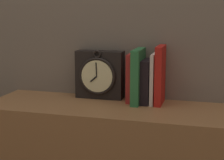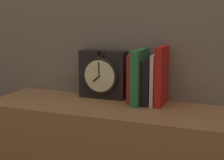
{
  "view_description": "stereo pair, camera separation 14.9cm",
  "coord_description": "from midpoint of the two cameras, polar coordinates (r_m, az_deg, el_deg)",
  "views": [
    {
      "loc": [
        0.39,
        -1.41,
        1.11
      ],
      "look_at": [
        0.0,
        0.0,
        0.81
      ],
      "focal_mm": 60.0,
      "sensor_mm": 36.0,
      "label": 1
    },
    {
      "loc": [
        0.53,
        -1.36,
        1.11
      ],
      "look_at": [
        0.0,
        0.0,
        0.81
      ],
      "focal_mm": 60.0,
      "sensor_mm": 36.0,
      "label": 2
    }
  ],
  "objects": [
    {
      "name": "book_slot1_green",
      "position": [
        1.54,
        1.24,
        0.54
      ],
      "size": [
        0.03,
        0.15,
        0.23
      ],
      "color": "#2B6C39",
      "rests_on": "bookshelf"
    },
    {
      "name": "clock",
      "position": [
        1.63,
        -4.53,
        0.79
      ],
      "size": [
        0.21,
        0.08,
        0.22
      ],
      "color": "black",
      "rests_on": "bookshelf"
    },
    {
      "name": "book_slot4_red",
      "position": [
        1.53,
        4.6,
        0.72
      ],
      "size": [
        0.03,
        0.13,
        0.24
      ],
      "color": "red",
      "rests_on": "bookshelf"
    },
    {
      "name": "book_slot2_black",
      "position": [
        1.55,
        2.59,
        -0.24
      ],
      "size": [
        0.04,
        0.13,
        0.18
      ],
      "color": "black",
      "rests_on": "bookshelf"
    },
    {
      "name": "book_slot0_red",
      "position": [
        1.57,
        0.35,
        0.34
      ],
      "size": [
        0.03,
        0.11,
        0.2
      ],
      "color": "#AF2522",
      "rests_on": "bookshelf"
    },
    {
      "name": "book_slot3_cream",
      "position": [
        1.54,
        3.66,
        0.19
      ],
      "size": [
        0.01,
        0.13,
        0.21
      ],
      "color": "beige",
      "rests_on": "bookshelf"
    }
  ]
}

